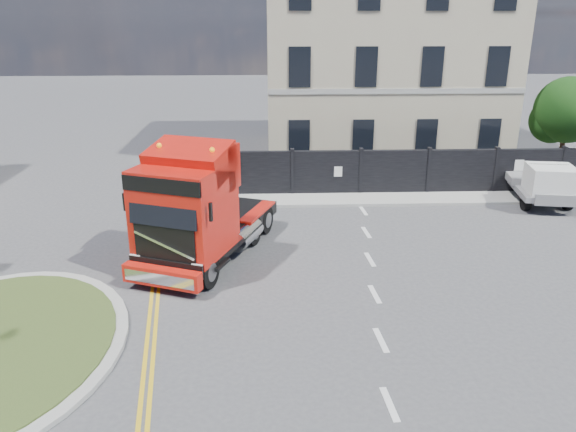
{
  "coord_description": "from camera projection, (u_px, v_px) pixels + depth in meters",
  "views": [
    {
      "loc": [
        -0.09,
        -14.69,
        7.62
      ],
      "look_at": [
        0.52,
        1.34,
        1.8
      ],
      "focal_mm": 35.0,
      "sensor_mm": 36.0,
      "label": 1
    }
  ],
  "objects": [
    {
      "name": "flatbed_pickup",
      "position": [
        543.0,
        183.0,
        23.18
      ],
      "size": [
        2.43,
        4.65,
        1.84
      ],
      "rotation": [
        0.0,
        0.0,
        -0.16
      ],
      "color": "slate",
      "rests_on": "ground"
    },
    {
      "name": "pavement_far",
      "position": [
        409.0,
        199.0,
        24.2
      ],
      "size": [
        20.0,
        1.6,
        0.12
      ],
      "primitive_type": "cube",
      "color": "#999994",
      "rests_on": "ground"
    },
    {
      "name": "ground",
      "position": [
        272.0,
        290.0,
        16.4
      ],
      "size": [
        120.0,
        120.0,
        0.0
      ],
      "primitive_type": "plane",
      "color": "#424244",
      "rests_on": "ground"
    },
    {
      "name": "tree",
      "position": [
        564.0,
        113.0,
        27.24
      ],
      "size": [
        3.2,
        3.2,
        4.8
      ],
      "color": "#382619",
      "rests_on": "ground"
    },
    {
      "name": "truck",
      "position": [
        195.0,
        213.0,
        17.51
      ],
      "size": [
        4.57,
        6.91,
        3.88
      ],
      "rotation": [
        0.0,
        0.0,
        -0.37
      ],
      "color": "black",
      "rests_on": "ground"
    },
    {
      "name": "georgian_building",
      "position": [
        379.0,
        49.0,
        30.14
      ],
      "size": [
        12.3,
        10.3,
        12.8
      ],
      "color": "#AFA88B",
      "rests_on": "ground"
    },
    {
      "name": "hoarding_fence",
      "position": [
        418.0,
        172.0,
        24.75
      ],
      "size": [
        18.8,
        0.25,
        2.0
      ],
      "color": "black",
      "rests_on": "ground"
    }
  ]
}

